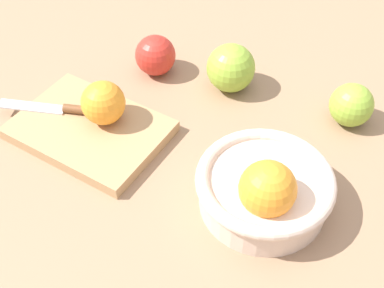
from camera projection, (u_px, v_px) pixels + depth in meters
ground_plane at (197, 138)px, 0.80m from camera, size 2.40×2.40×0.00m
bowl at (264, 189)px, 0.68m from camera, size 0.19×0.19×0.10m
cutting_board at (90, 130)px, 0.80m from camera, size 0.25×0.20×0.02m
orange_on_board at (103, 103)px, 0.78m from camera, size 0.07×0.07×0.07m
knife at (58, 108)px, 0.81m from camera, size 0.15×0.05×0.01m
apple_front_left at (351, 105)px, 0.80m from camera, size 0.07×0.07×0.07m
apple_front_center at (231, 68)px, 0.86m from camera, size 0.08×0.08×0.08m
apple_front_right at (155, 55)px, 0.89m from camera, size 0.07×0.07×0.07m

